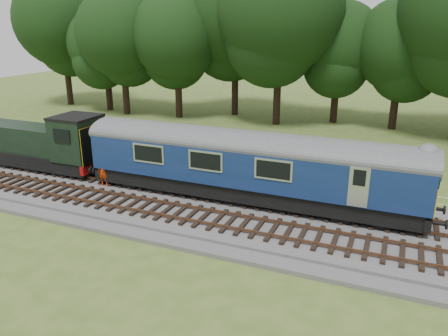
% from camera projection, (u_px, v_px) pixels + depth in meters
% --- Properties ---
extents(ground, '(120.00, 120.00, 0.00)m').
position_uv_depth(ground, '(242.00, 217.00, 22.47)').
color(ground, '#436324').
rests_on(ground, ground).
extents(ballast, '(70.00, 7.00, 0.35)m').
position_uv_depth(ballast, '(242.00, 213.00, 22.41)').
color(ballast, '#4C4C4F').
rests_on(ballast, ground).
extents(track_north, '(67.20, 2.40, 0.21)m').
position_uv_depth(track_north, '(251.00, 199.00, 23.56)').
color(track_north, black).
rests_on(track_north, ballast).
extents(track_south, '(67.20, 2.40, 0.21)m').
position_uv_depth(track_south, '(231.00, 222.00, 20.93)').
color(track_south, black).
rests_on(track_south, ballast).
extents(fence, '(64.00, 0.12, 1.00)m').
position_uv_depth(fence, '(268.00, 187.00, 26.40)').
color(fence, '#6B6054').
rests_on(fence, ground).
extents(tree_line, '(70.00, 8.00, 18.00)m').
position_uv_depth(tree_line, '(322.00, 126.00, 41.71)').
color(tree_line, black).
rests_on(tree_line, ground).
extents(dmu_railcar, '(18.05, 2.86, 3.88)m').
position_uv_depth(dmu_railcar, '(248.00, 160.00, 22.94)').
color(dmu_railcar, black).
rests_on(dmu_railcar, ground).
extents(shunter_loco, '(8.92, 2.60, 3.38)m').
position_uv_depth(shunter_loco, '(45.00, 145.00, 28.21)').
color(shunter_loco, black).
rests_on(shunter_loco, ground).
extents(worker, '(0.70, 0.50, 1.82)m').
position_uv_depth(worker, '(103.00, 171.00, 25.40)').
color(worker, '#E33E0B').
rests_on(worker, ballast).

